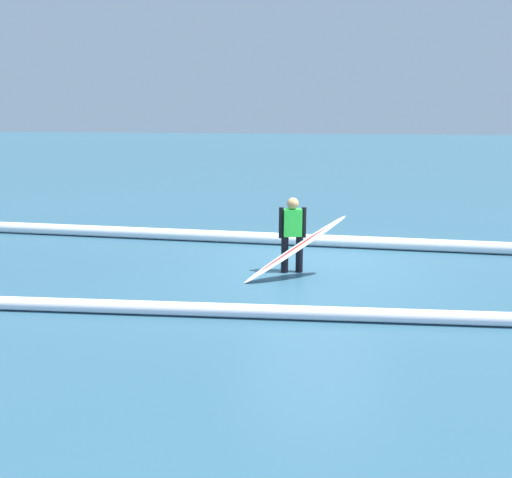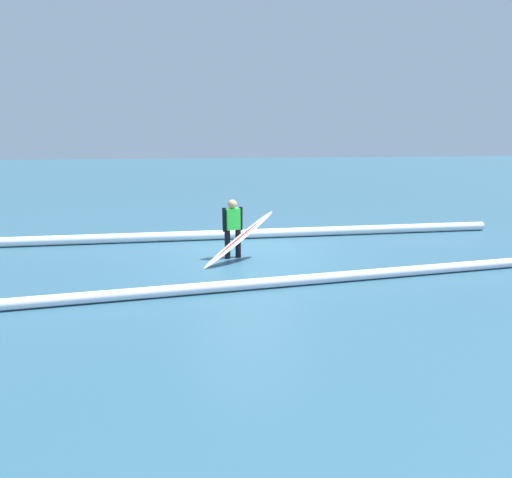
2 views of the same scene
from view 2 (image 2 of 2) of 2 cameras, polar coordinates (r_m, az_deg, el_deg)
ground_plane at (r=11.34m, az=-0.86°, el=-2.01°), size 124.56×124.56×0.00m
surfer at (r=10.88m, az=-3.00°, el=1.72°), size 0.51×0.27×1.44m
surfboard at (r=10.53m, az=-2.15°, el=0.01°), size 1.91×1.09×1.17m
wave_crest_foreground at (r=13.06m, az=-10.50°, el=0.33°), size 19.60×0.99×0.27m
wave_crest_midground at (r=8.49m, az=-12.80°, el=-6.62°), size 22.81×1.46×0.21m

